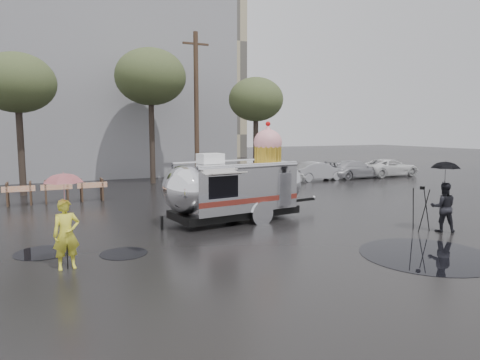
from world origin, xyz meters
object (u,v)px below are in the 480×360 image
person_right (443,207)px  person_left (66,234)px  tripod (421,205)px  airstream_trailer (237,185)px

person_right → person_left: bearing=30.6°
person_right → tripod: 0.66m
tripod → person_left: bearing=174.4°
airstream_trailer → person_right: (5.26, -4.41, -0.48)m
person_left → person_right: bearing=-12.3°
person_right → tripod: size_ratio=1.09×
person_left → tripod: (10.67, -0.66, 0.02)m
airstream_trailer → person_left: size_ratio=4.05×
airstream_trailer → person_right: airstream_trailer is taller
airstream_trailer → tripod: airstream_trailer is taller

